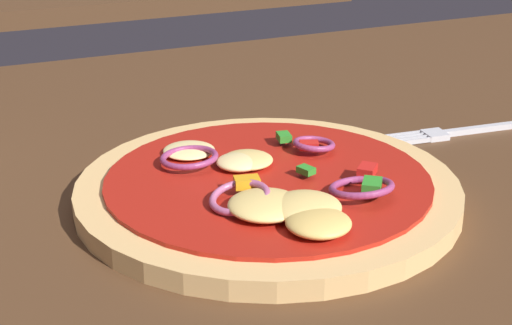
% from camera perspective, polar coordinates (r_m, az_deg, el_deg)
% --- Properties ---
extents(dining_table, '(1.26, 0.83, 0.03)m').
position_cam_1_polar(dining_table, '(0.54, -3.21, -4.08)').
color(dining_table, '#4C301C').
rests_on(dining_table, ground).
extents(pizza, '(0.26, 0.26, 0.03)m').
position_cam_1_polar(pizza, '(0.53, 0.90, -1.92)').
color(pizza, tan).
rests_on(pizza, dining_table).
extents(fork, '(0.16, 0.03, 0.01)m').
position_cam_1_polar(fork, '(0.68, 14.81, 2.21)').
color(fork, silver).
rests_on(fork, dining_table).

